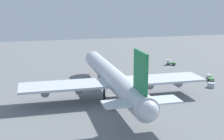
% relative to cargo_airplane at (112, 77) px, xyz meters
% --- Properties ---
extents(ground_plane, '(290.89, 290.89, 0.00)m').
position_rel_cargo_airplane_xyz_m(ground_plane, '(0.42, -0.00, -6.57)').
color(ground_plane, slate).
extents(cargo_airplane, '(72.72, 60.58, 20.02)m').
position_rel_cargo_airplane_xyz_m(cargo_airplane, '(0.00, 0.00, 0.00)').
color(cargo_airplane, silver).
rests_on(cargo_airplane, ground_plane).
extents(baggage_tug, '(4.28, 4.68, 2.52)m').
position_rel_cargo_airplane_xyz_m(baggage_tug, '(41.47, -40.29, -5.38)').
color(baggage_tug, silver).
rests_on(baggage_tug, ground_plane).
extents(maintenance_van, '(4.40, 2.92, 2.13)m').
position_rel_cargo_airplane_xyz_m(maintenance_van, '(10.12, -43.01, -5.52)').
color(maintenance_van, silver).
rests_on(maintenance_van, ground_plane).
extents(cargo_container_fore, '(3.38, 3.36, 1.67)m').
position_rel_cargo_airplane_xyz_m(cargo_container_fore, '(1.40, -38.39, -5.74)').
color(cargo_container_fore, '#B7BCC6').
rests_on(cargo_container_fore, ground_plane).
extents(safety_cone_nose, '(0.46, 0.46, 0.66)m').
position_rel_cargo_airplane_xyz_m(safety_cone_nose, '(33.14, 1.91, -6.24)').
color(safety_cone_nose, orange).
rests_on(safety_cone_nose, ground_plane).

